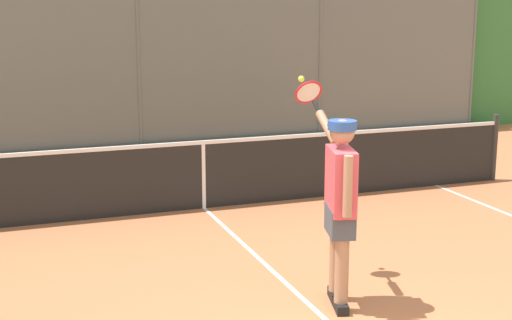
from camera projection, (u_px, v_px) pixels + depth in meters
fence_backdrop at (133, 73)px, 14.50m from camera, size 18.13×1.37×3.11m
tennis_net at (203, 174)px, 10.14m from camera, size 9.82×0.09×1.07m
tennis_player at (340, 197)px, 6.74m from camera, size 0.39×1.46×2.07m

